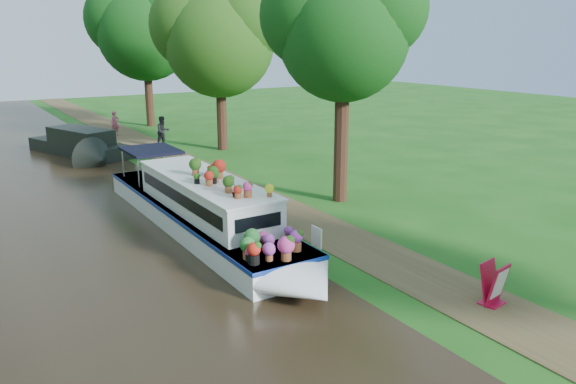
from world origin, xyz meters
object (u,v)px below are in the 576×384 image
(plant_boat, at_px, (206,209))
(pedestrian_pink, at_px, (115,123))
(pedestrian_dark, at_px, (163,131))
(second_boat, at_px, (81,145))
(sandwich_board, at_px, (494,286))

(plant_boat, bearing_deg, pedestrian_pink, 82.19)
(pedestrian_dark, bearing_deg, second_boat, 168.43)
(plant_boat, xyz_separation_m, pedestrian_dark, (4.15, 15.41, 0.06))
(second_boat, xyz_separation_m, pedestrian_pink, (3.35, 5.41, 0.23))
(sandwich_board, bearing_deg, plant_boat, 103.97)
(plant_boat, distance_m, pedestrian_dark, 15.96)
(second_boat, height_order, pedestrian_pink, pedestrian_pink)
(second_boat, xyz_separation_m, sandwich_board, (4.19, -23.62, -0.11))
(second_boat, xyz_separation_m, pedestrian_dark, (4.65, 0.04, 0.32))
(second_boat, bearing_deg, pedestrian_pink, 38.27)
(pedestrian_dark, bearing_deg, pedestrian_pink, 91.58)
(plant_boat, bearing_deg, pedestrian_dark, 74.93)
(sandwich_board, xyz_separation_m, pedestrian_pink, (-0.84, 29.02, 0.34))
(pedestrian_pink, bearing_deg, second_boat, -137.50)
(second_boat, distance_m, pedestrian_dark, 4.66)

